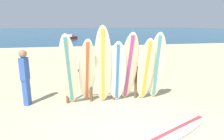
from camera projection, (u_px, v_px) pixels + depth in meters
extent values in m
cube|color=navy|center=(75.00, 31.00, 59.50)|extent=(120.00, 80.00, 0.01)
cylinder|color=brown|center=(67.00, 85.00, 6.10)|extent=(0.09, 0.09, 1.18)
cylinder|color=brown|center=(91.00, 84.00, 6.24)|extent=(0.09, 0.09, 1.18)
cylinder|color=brown|center=(114.00, 82.00, 6.39)|extent=(0.09, 0.09, 1.18)
cylinder|color=brown|center=(136.00, 81.00, 6.53)|extent=(0.09, 0.09, 1.18)
cylinder|color=brown|center=(157.00, 80.00, 6.68)|extent=(0.09, 0.09, 1.18)
cylinder|color=brown|center=(114.00, 69.00, 6.29)|extent=(3.07, 0.08, 0.08)
ellipsoid|color=silver|center=(69.00, 72.00, 5.64)|extent=(0.61, 0.95, 2.22)
cube|color=teal|center=(69.00, 72.00, 5.64)|extent=(0.19, 0.84, 2.04)
ellipsoid|color=white|center=(87.00, 72.00, 5.85)|extent=(0.49, 1.04, 2.08)
cube|color=#CC5933|center=(87.00, 72.00, 5.85)|extent=(0.10, 0.97, 1.92)
ellipsoid|color=beige|center=(103.00, 66.00, 5.82)|extent=(0.61, 0.79, 2.42)
cube|color=gold|center=(103.00, 66.00, 5.82)|extent=(0.18, 0.69, 2.23)
ellipsoid|color=white|center=(117.00, 73.00, 6.02)|extent=(0.61, 0.71, 1.97)
cube|color=#3372B2|center=(117.00, 73.00, 6.02)|extent=(0.18, 0.61, 1.82)
ellipsoid|color=beige|center=(129.00, 68.00, 6.08)|extent=(0.58, 0.83, 2.23)
cube|color=#A53F8C|center=(129.00, 68.00, 6.08)|extent=(0.11, 0.78, 2.06)
ellipsoid|color=beige|center=(146.00, 70.00, 6.17)|extent=(0.53, 0.57, 2.05)
cube|color=gold|center=(146.00, 70.00, 6.17)|extent=(0.10, 0.54, 1.89)
ellipsoid|color=silver|center=(156.00, 67.00, 6.26)|extent=(0.67, 0.73, 2.21)
cube|color=teal|center=(156.00, 67.00, 6.26)|extent=(0.22, 0.60, 2.04)
ellipsoid|color=white|center=(172.00, 132.00, 4.51)|extent=(2.59, 1.58, 0.07)
cube|color=#B73338|center=(172.00, 132.00, 4.51)|extent=(2.22, 1.09, 0.08)
cube|color=#3359B2|center=(27.00, 92.00, 6.02)|extent=(0.21, 0.26, 0.80)
cube|color=#3359B2|center=(24.00, 69.00, 5.85)|extent=(0.25, 0.31, 0.67)
sphere|color=#997051|center=(23.00, 54.00, 5.74)|extent=(0.23, 0.23, 0.23)
cube|color=#B22D28|center=(71.00, 38.00, 31.39)|extent=(2.00, 2.60, 0.35)
cube|color=silver|center=(71.00, 35.00, 31.30)|extent=(1.01, 1.09, 0.36)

